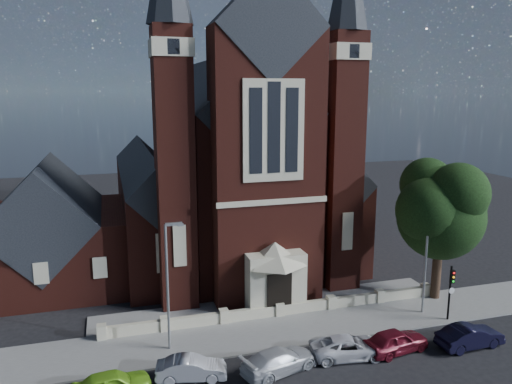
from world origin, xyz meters
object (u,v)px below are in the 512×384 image
church (225,168)px  parish_hall (49,236)px  car_silver_a (191,368)px  street_lamp_right (427,252)px  traffic_signal (451,286)px  street_lamp_left (169,279)px  car_lime_van (112,384)px  street_tree (445,211)px  car_silver_b (279,360)px  car_dark_red (396,341)px  car_white_suv (348,347)px  car_navy (470,336)px

church → parish_hall: (-16.00, -4.94, -4.17)m
car_silver_a → street_lamp_right: bearing=-67.2°
traffic_signal → church: bearing=118.2°
street_lamp_left → car_lime_van: (-3.54, -3.87, -3.91)m
street_lamp_left → car_lime_van: 6.55m
street_tree → car_lime_van: bearing=-166.9°
car_silver_b → street_lamp_left: bearing=36.1°
car_silver_a → car_dark_red: car_dark_red is taller
church → traffic_signal: church is taller
traffic_signal → car_white_suv: size_ratio=0.87×
parish_hall → car_lime_van: (4.55, -17.87, -3.33)m
car_lime_van → car_dark_red: 16.65m
parish_hall → traffic_signal: 31.20m
church → car_navy: (9.96, -23.90, -7.47)m
street_lamp_right → car_navy: size_ratio=1.88×
street_tree → traffic_signal: (-1.60, -3.28, -4.38)m
car_silver_b → car_white_suv: bearing=-103.2°
car_white_suv → car_dark_red: (3.02, -0.28, 0.08)m
church → street_lamp_right: size_ratio=4.31×
car_dark_red → car_navy: 4.83m
car_navy → street_lamp_right: bearing=-4.3°
car_lime_van → car_silver_a: car_lime_van is taller
car_silver_b → car_lime_van: bearing=71.0°
car_silver_a → car_silver_b: (4.91, -0.66, 0.04)m
car_dark_red → car_silver_b: bearing=80.6°
street_tree → traffic_signal: size_ratio=2.67×
car_silver_b → car_dark_red: (7.52, 0.03, 0.05)m
church → car_silver_b: size_ratio=7.48×
street_lamp_left → traffic_signal: bearing=-4.8°
car_dark_red → car_silver_a: bearing=77.4°
street_lamp_left → car_silver_a: street_lamp_left is taller
church → street_lamp_right: church is taller
street_lamp_left → car_silver_a: (0.68, -3.51, -3.96)m
street_lamp_right → car_silver_a: street_lamp_right is taller
traffic_signal → car_silver_b: bearing=-168.9°
car_silver_b → car_dark_red: car_dark_red is taller
car_silver_b → car_dark_red: size_ratio=1.09×
church → street_lamp_right: (10.09, -18.94, -3.59)m
church → car_dark_red: bearing=-77.3°
street_lamp_left → car_navy: size_ratio=1.88×
car_silver_a → car_navy: bearing=-83.5°
traffic_signal → car_silver_a: bearing=-173.9°
car_silver_a → car_dark_red: bearing=-81.6°
parish_hall → traffic_signal: bearing=-30.0°
car_lime_van → car_silver_a: size_ratio=1.03×
church → car_silver_b: bearing=-95.7°
traffic_signal → car_dark_red: traffic_signal is taller
church → car_lime_van: 26.61m
street_lamp_left → car_dark_red: street_lamp_left is taller
church → street_tree: church is taller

